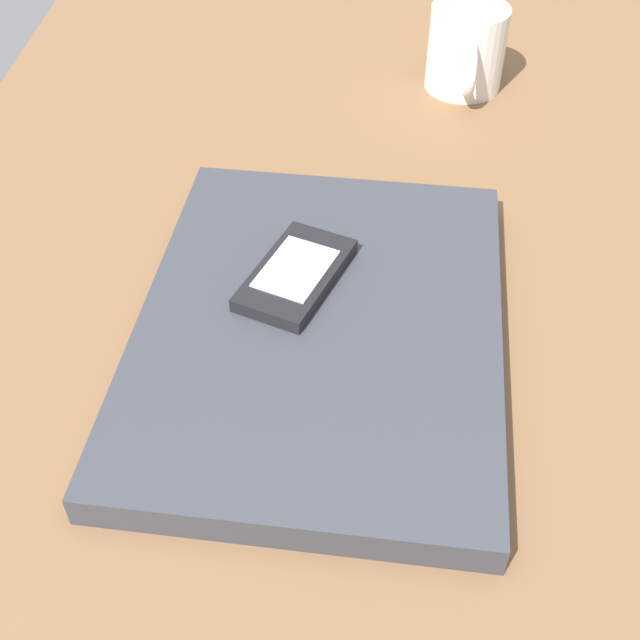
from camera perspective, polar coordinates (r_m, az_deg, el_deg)
The scene contains 4 objects.
desk_surface at distance 60.12cm, azimuth 5.55°, elevation -1.30°, with size 120.00×80.00×3.00cm, color brown.
laptop_closed at distance 56.81cm, azimuth 0.00°, elevation -0.60°, with size 32.68×24.40×2.33cm, color #33353D.
cell_phone_on_laptop at distance 58.35cm, azimuth -1.66°, elevation 3.16°, with size 10.91×8.50×1.17cm.
coffee_mug at distance 85.37cm, azimuth 10.04°, elevation 17.88°, with size 10.50×7.47×8.01cm.
Camera 1 is at (41.96, -3.37, 44.42)cm, focal length 46.51 mm.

